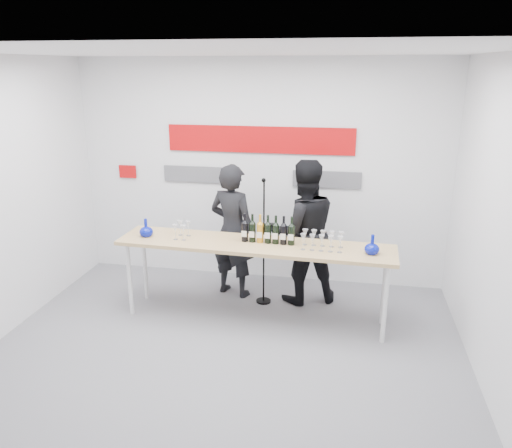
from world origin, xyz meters
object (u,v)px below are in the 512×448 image
tasting_table (254,249)px  presenter_right (303,232)px  presenter_left (233,231)px  mic_stand (264,266)px

tasting_table → presenter_right: presenter_right is taller
tasting_table → presenter_left: bearing=124.8°
tasting_table → presenter_right: size_ratio=1.75×
presenter_left → presenter_right: 0.90m
tasting_table → mic_stand: bearing=88.3°
tasting_table → presenter_right: (0.50, 0.62, 0.03)m
tasting_table → presenter_left: (-0.41, 0.64, -0.01)m
presenter_left → mic_stand: size_ratio=1.07×
presenter_right → mic_stand: bearing=-0.6°
presenter_right → mic_stand: 0.65m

